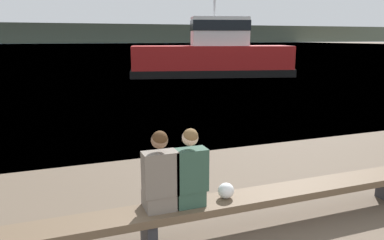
{
  "coord_description": "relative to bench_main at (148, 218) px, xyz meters",
  "views": [
    {
      "loc": [
        -1.57,
        -1.06,
        2.47
      ],
      "look_at": [
        1.05,
        5.91,
        0.81
      ],
      "focal_mm": 35.0,
      "sensor_mm": 36.0,
      "label": 1
    }
  ],
  "objects": [
    {
      "name": "bench_main",
      "position": [
        0.0,
        0.0,
        0.0
      ],
      "size": [
        8.17,
        0.46,
        0.46
      ],
      "color": "brown",
      "rests_on": "ground"
    },
    {
      "name": "shopping_bag",
      "position": [
        1.02,
        0.03,
        0.18
      ],
      "size": [
        0.21,
        0.19,
        0.2
      ],
      "color": "white",
      "rests_on": "bench_main"
    },
    {
      "name": "person_right",
      "position": [
        0.52,
        0.0,
        0.49
      ],
      "size": [
        0.4,
        0.37,
        0.97
      ],
      "color": "#2D4C3D",
      "rests_on": "bench_main"
    },
    {
      "name": "water_surface",
      "position": [
        0.62,
        123.37,
        -0.39
      ],
      "size": [
        240.0,
        240.0,
        0.0
      ],
      "primitive_type": "plane",
      "color": "#426B8E",
      "rests_on": "ground"
    },
    {
      "name": "person_left",
      "position": [
        0.15,
        0.0,
        0.49
      ],
      "size": [
        0.4,
        0.37,
        0.97
      ],
      "color": "#70665B",
      "rests_on": "bench_main"
    },
    {
      "name": "tugboat_red",
      "position": [
        8.88,
        18.36,
        0.8
      ],
      "size": [
        10.73,
        5.25,
        6.8
      ],
      "rotation": [
        0.0,
        0.0,
        1.33
      ],
      "color": "#A81919",
      "rests_on": "water_surface"
    },
    {
      "name": "far_shoreline",
      "position": [
        0.62,
        170.61,
        3.74
      ],
      "size": [
        600.0,
        12.0,
        8.24
      ],
      "primitive_type": "cube",
      "color": "#424738",
      "rests_on": "ground"
    }
  ]
}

